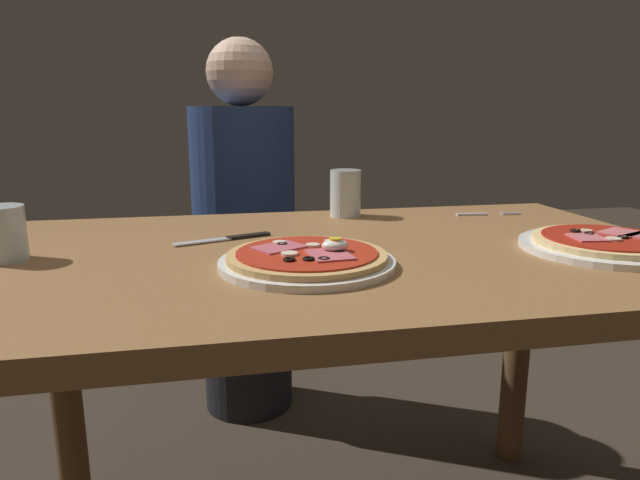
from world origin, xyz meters
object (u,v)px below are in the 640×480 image
Objects in this scene: dining_table at (340,305)px; pizza_foreground at (307,259)px; water_glass_near at (345,196)px; fork at (483,214)px; knife at (230,238)px; water_glass_far at (2,237)px; pizza_across_left at (607,244)px; diner_person at (245,242)px.

pizza_foreground is (-0.08, -0.11, 0.12)m from dining_table.
water_glass_near is 0.69× the size of fork.
pizza_foreground is at bearing -143.42° from fork.
water_glass_far is at bearing -167.39° from knife.
water_glass_near is (-0.38, 0.42, 0.04)m from pizza_across_left.
water_glass_far is 0.08× the size of diner_person.
dining_table is at bearing -148.12° from fork.
diner_person is (-0.59, 0.89, -0.17)m from pizza_across_left.
knife reaches higher than fork.
water_glass_far reaches higher than fork.
water_glass_near is 0.56m from diner_person.
water_glass_far reaches higher than pizza_across_left.
pizza_foreground is at bearing -15.54° from water_glass_far.
dining_table is at bearing -2.70° from water_glass_far.
pizza_across_left is (0.47, -0.11, 0.12)m from dining_table.
dining_table is 8.12× the size of fork.
pizza_across_left is at bearing -81.78° from fork.
pizza_foreground is 0.55m from pizza_across_left.
dining_table is 0.49m from pizza_across_left.
diner_person is (-0.21, 0.48, -0.21)m from water_glass_near.
water_glass_far is at bearing 59.46° from diner_person.
water_glass_far is (-0.57, 0.03, 0.15)m from dining_table.
pizza_foreground is 1.80× the size of fork.
knife is (-0.11, 0.22, -0.01)m from pizza_foreground.
dining_table is 6.76× the size of knife.
knife is at bearing 83.99° from diner_person.
diner_person reaches higher than knife.
pizza_across_left is 0.37m from fork.
knife reaches higher than dining_table.
dining_table is 11.69× the size of water_glass_near.
pizza_foreground is 0.24× the size of diner_person.
knife is (-0.61, -0.15, 0.00)m from fork.
water_glass_far is 0.39m from knife.
water_glass_far is at bearing 177.30° from dining_table.
water_glass_near is 0.58× the size of knife.
diner_person reaches higher than pizza_across_left.
pizza_foreground reaches higher than pizza_across_left.
water_glass_near reaches higher than water_glass_far.
fork is at bearing -9.06° from water_glass_near.
water_glass_near is at bearing 132.42° from pizza_across_left.
pizza_foreground reaches higher than fork.
water_glass_near is (0.17, 0.42, 0.04)m from pizza_foreground.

